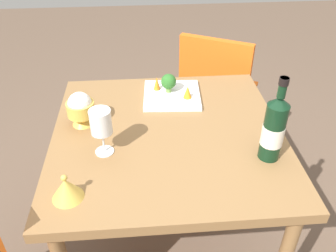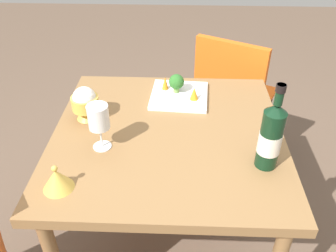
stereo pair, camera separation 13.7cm
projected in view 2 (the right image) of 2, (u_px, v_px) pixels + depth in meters
The scene contains 11 objects.
ground_plane at pixel (168, 247), 1.82m from camera, with size 8.00×8.00×0.00m, color brown.
dining_table at pixel (168, 149), 1.44m from camera, with size 0.90×0.90×0.73m.
chair_by_wall at pixel (232, 90), 2.07m from camera, with size 0.54×0.54×0.85m.
wine_bottle at pixel (271, 136), 1.17m from camera, with size 0.08×0.08×0.32m.
wine_glass at pixel (98, 118), 1.25m from camera, with size 0.08×0.08×0.18m.
rice_bowl at pixel (85, 103), 1.43m from camera, with size 0.11×0.11×0.14m.
rice_bowl_lid at pixel (57, 179), 1.13m from camera, with size 0.10×0.10×0.09m.
serving_plate at pixel (179, 96), 1.60m from camera, with size 0.27×0.27×0.02m.
broccoli_floret at pixel (177, 82), 1.59m from camera, with size 0.07×0.07×0.09m.
carrot_garnish_left at pixel (194, 93), 1.55m from camera, with size 0.04×0.04×0.06m.
carrot_garnish_right at pixel (165, 83), 1.62m from camera, with size 0.03×0.03×0.06m.
Camera 2 is at (-0.04, 1.11, 1.57)m, focal length 38.14 mm.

